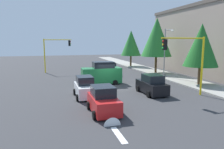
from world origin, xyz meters
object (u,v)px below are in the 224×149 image
tree_roadside_mid (157,37)px  car_blue (110,69)px  car_white (85,88)px  delivery_van_green (102,74)px  street_lamp_curbside (166,48)px  traffic_signal_near_left (187,55)px  car_black (152,85)px  tree_roadside_far (131,43)px  traffic_signal_far_right (55,49)px  tree_roadside_near (201,45)px  car_red (103,101)px

tree_roadside_mid → car_blue: tree_roadside_mid is taller
car_white → delivery_van_green: bearing=152.0°
street_lamp_curbside → car_white: 15.00m
traffic_signal_near_left → street_lamp_curbside: bearing=160.0°
car_white → car_black: size_ratio=0.92×
tree_roadside_far → delivery_van_green: size_ratio=1.56×
delivery_van_green → car_black: size_ratio=1.18×
traffic_signal_near_left → car_blue: bearing=-167.7°
traffic_signal_near_left → street_lamp_curbside: size_ratio=0.81×
traffic_signal_far_right → car_white: (17.56, 2.19, -3.12)m
traffic_signal_near_left → car_black: (-1.80, -2.57, -3.11)m
tree_roadside_near → car_black: 8.62m
tree_roadside_near → car_black: size_ratio=1.79×
tree_roadside_far → tree_roadside_near: size_ratio=1.02×
street_lamp_curbside → car_black: street_lamp_curbside is taller
street_lamp_curbside → delivery_van_green: (1.61, -9.76, -3.07)m
car_blue → street_lamp_curbside: bearing=51.3°
tree_roadside_far → delivery_van_green: bearing=-32.2°
tree_roadside_far → car_white: bearing=-31.1°
car_white → street_lamp_curbside: bearing=119.4°
traffic_signal_far_right → tree_roadside_mid: size_ratio=0.63×
tree_roadside_far → car_blue: tree_roadside_far is taller
delivery_van_green → car_blue: 7.65m
tree_roadside_far → street_lamp_curbside: bearing=-1.2°
tree_roadside_far → car_black: (22.20, -6.38, -4.01)m
car_red → traffic_signal_far_right: bearing=-172.9°
street_lamp_curbside → tree_roadside_mid: size_ratio=0.78×
delivery_van_green → car_blue: (-7.03, 2.98, -0.39)m
tree_roadside_mid → car_red: 21.45m
delivery_van_green → tree_roadside_mid: bearing=119.6°
tree_roadside_far → car_black: bearing=-16.0°
traffic_signal_near_left → tree_roadside_mid: bearing=162.9°
tree_roadside_far → car_white: 25.50m
car_blue → tree_roadside_far: bearing=141.7°
street_lamp_curbside → tree_roadside_near: tree_roadside_near is taller
delivery_van_green → car_blue: bearing=157.0°
traffic_signal_near_left → car_red: (2.38, -8.60, -3.11)m
car_red → tree_roadside_mid: bearing=141.8°
tree_roadside_far → car_red: (26.38, -12.41, -4.01)m
car_blue → traffic_signal_near_left: bearing=12.3°
car_white → car_black: (0.64, 6.64, 0.00)m
delivery_van_green → tree_roadside_near: bearing=70.1°
traffic_signal_far_right → street_lamp_curbside: 18.16m
car_white → car_red: bearing=7.1°
car_white → tree_roadside_mid: bearing=130.5°
tree_roadside_near → car_black: bearing=-73.4°
tree_roadside_mid → delivery_van_green: size_ratio=1.87×
traffic_signal_far_right → tree_roadside_near: size_ratio=0.78×
street_lamp_curbside → car_red: street_lamp_curbside is taller
tree_roadside_far → car_blue: (8.97, -7.08, -4.01)m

